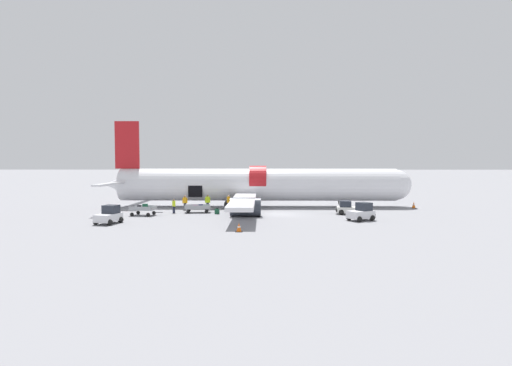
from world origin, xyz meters
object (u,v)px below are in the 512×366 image
at_px(airplane, 254,185).
at_px(baggage_cart_loading, 199,209).
at_px(ground_crew_driver, 208,202).
at_px(suitcase_on_tarmac_upright, 217,211).
at_px(baggage_cart_queued, 144,210).
at_px(baggage_tug_rear, 109,216).
at_px(ground_crew_loader_a, 185,202).
at_px(ground_crew_loader_b, 229,202).
at_px(baggage_tug_lead, 348,208).
at_px(baggage_tug_mid, 362,213).
at_px(ground_crew_supervisor, 174,206).

bearing_deg(airplane, baggage_cart_loading, -135.41).
height_order(ground_crew_driver, suitcase_on_tarmac_upright, ground_crew_driver).
relative_size(baggage_cart_loading, baggage_cart_queued, 1.09).
height_order(baggage_tug_rear, ground_crew_loader_a, ground_crew_loader_a).
distance_m(airplane, ground_crew_loader_a, 8.99).
bearing_deg(baggage_tug_rear, ground_crew_loader_b, 46.84).
bearing_deg(suitcase_on_tarmac_upright, baggage_cart_queued, -170.74).
height_order(baggage_tug_lead, baggage_cart_queued, baggage_tug_lead).
height_order(baggage_tug_mid, baggage_cart_loading, baggage_tug_mid).
relative_size(baggage_tug_mid, baggage_tug_rear, 1.04).
bearing_deg(baggage_tug_rear, airplane, 47.13).
relative_size(ground_crew_loader_b, suitcase_on_tarmac_upright, 2.53).
bearing_deg(baggage_cart_queued, ground_crew_loader_a, 54.89).
bearing_deg(ground_crew_supervisor, ground_crew_loader_b, 28.10).
relative_size(baggage_cart_loading, ground_crew_driver, 2.11).
height_order(airplane, ground_crew_supervisor, airplane).
distance_m(baggage_tug_mid, baggage_tug_rear, 23.58).
height_order(airplane, ground_crew_loader_b, airplane).
bearing_deg(baggage_tug_lead, airplane, 145.56).
relative_size(airplane, baggage_tug_lead, 13.04).
height_order(ground_crew_loader_b, ground_crew_driver, ground_crew_driver).
distance_m(baggage_tug_lead, baggage_tug_rear, 24.21).
relative_size(baggage_tug_mid, ground_crew_supervisor, 1.89).
xyz_separation_m(baggage_tug_mid, ground_crew_loader_a, (-18.56, 8.04, 0.18)).
relative_size(ground_crew_loader_a, ground_crew_supervisor, 1.11).
xyz_separation_m(baggage_cart_queued, ground_crew_loader_a, (3.40, 4.84, 0.35)).
xyz_separation_m(ground_crew_loader_b, ground_crew_driver, (-2.45, -0.13, 0.02)).
bearing_deg(baggage_tug_mid, suitcase_on_tarmac_upright, 162.87).
distance_m(baggage_cart_loading, baggage_cart_queued, 5.94).
bearing_deg(baggage_tug_rear, baggage_cart_queued, 74.73).
distance_m(baggage_tug_lead, baggage_tug_mid, 4.62).
distance_m(baggage_tug_mid, baggage_cart_queued, 22.19).
distance_m(baggage_tug_rear, ground_crew_loader_a, 11.47).
bearing_deg(airplane, baggage_cart_queued, -143.63).
bearing_deg(ground_crew_loader_b, ground_crew_driver, -177.04).
bearing_deg(airplane, baggage_tug_rear, -132.87).
distance_m(baggage_tug_lead, ground_crew_loader_a, 18.61).
distance_m(ground_crew_loader_a, suitcase_on_tarmac_upright, 5.54).
bearing_deg(baggage_cart_loading, ground_crew_supervisor, -171.15).
relative_size(baggage_tug_rear, ground_crew_loader_b, 1.59).
bearing_deg(baggage_tug_mid, airplane, 132.11).
distance_m(baggage_cart_loading, ground_crew_loader_b, 4.10).
distance_m(baggage_tug_rear, ground_crew_driver, 12.95).
xyz_separation_m(baggage_cart_queued, ground_crew_loader_b, (8.49, 5.13, 0.37)).
xyz_separation_m(baggage_tug_rear, ground_crew_driver, (7.54, 10.53, 0.24)).
bearing_deg(baggage_cart_loading, baggage_tug_mid, -18.91).
height_order(baggage_cart_queued, ground_crew_loader_b, ground_crew_loader_b).
bearing_deg(baggage_tug_lead, baggage_tug_mid, -86.67).
relative_size(baggage_cart_queued, ground_crew_loader_a, 2.04).
distance_m(baggage_tug_mid, ground_crew_driver, 17.92).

